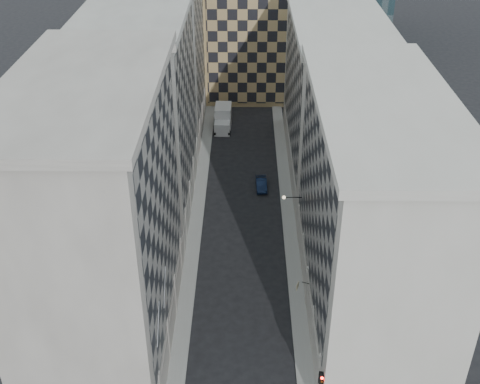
{
  "coord_description": "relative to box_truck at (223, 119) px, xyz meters",
  "views": [
    {
      "loc": [
        0.23,
        -27.5,
        38.41
      ],
      "look_at": [
        -0.17,
        15.2,
        12.22
      ],
      "focal_mm": 45.0,
      "sensor_mm": 36.0,
      "label": 1
    }
  ],
  "objects": [
    {
      "name": "bldg_left_a",
      "position": [
        -7.86,
        -42.41,
        10.45
      ],
      "size": [
        10.8,
        22.8,
        23.7
      ],
      "color": "gray",
      "rests_on": "ground"
    },
    {
      "name": "bldg_right_a",
      "position": [
        13.9,
        -38.41,
        8.95
      ],
      "size": [
        10.8,
        26.8,
        20.7
      ],
      "color": "#ACA89D",
      "rests_on": "ground"
    },
    {
      "name": "box_truck",
      "position": [
        0.0,
        0.0,
        0.0
      ],
      "size": [
        2.46,
        5.8,
        3.16
      ],
      "rotation": [
        0.0,
        0.0,
        -0.02
      ],
      "color": "silver",
      "rests_on": "ground"
    },
    {
      "name": "sidewalk_west",
      "position": [
        -2.23,
        -23.41,
        -1.3
      ],
      "size": [
        1.5,
        100.0,
        0.15
      ],
      "primitive_type": "cube",
      "color": "gray",
      "rests_on": "ground"
    },
    {
      "name": "sidewalk_east",
      "position": [
        8.27,
        -23.41,
        -1.3
      ],
      "size": [
        1.5,
        100.0,
        0.15
      ],
      "primitive_type": "cube",
      "color": "gray",
      "rests_on": "ground"
    },
    {
      "name": "flagpoles_left",
      "position": [
        -2.88,
        -47.41,
        6.62
      ],
      "size": [
        0.1,
        6.33,
        2.33
      ],
      "color": "gray",
      "rests_on": "ground"
    },
    {
      "name": "bldg_left_b",
      "position": [
        -7.86,
        -20.41,
        9.95
      ],
      "size": [
        10.8,
        22.8,
        22.7
      ],
      "color": "gray",
      "rests_on": "ground"
    },
    {
      "name": "bldg_left_c",
      "position": [
        -7.86,
        1.59,
        9.45
      ],
      "size": [
        10.8,
        22.8,
        21.7
      ],
      "color": "gray",
      "rests_on": "ground"
    },
    {
      "name": "tan_block",
      "position": [
        5.02,
        14.49,
        8.06
      ],
      "size": [
        16.8,
        14.8,
        18.8
      ],
      "color": "#9D8853",
      "rests_on": "ground"
    },
    {
      "name": "shop_sign",
      "position": [
        8.0,
        -40.24,
        2.46
      ],
      "size": [
        1.18,
        0.59,
        0.69
      ],
      "rotation": [
        0.0,
        0.0,
        -0.38
      ],
      "color": "black",
      "rests_on": "ground"
    },
    {
      "name": "bldg_right_b",
      "position": [
        13.92,
        -11.41,
        8.47
      ],
      "size": [
        10.8,
        28.8,
        19.7
      ],
      "color": "#ACA89D",
      "rests_on": "ground"
    },
    {
      "name": "dark_car",
      "position": [
        5.29,
        -17.35,
        -0.77
      ],
      "size": [
        1.42,
        3.74,
        1.22
      ],
      "primitive_type": "imported",
      "rotation": [
        0.0,
        0.0,
        0.04
      ],
      "color": "#0F1C38",
      "rests_on": "ground"
    },
    {
      "name": "bracket_lamp",
      "position": [
        7.4,
        -29.41,
        4.82
      ],
      "size": [
        1.98,
        0.36,
        0.36
      ],
      "color": "black",
      "rests_on": "ground"
    }
  ]
}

